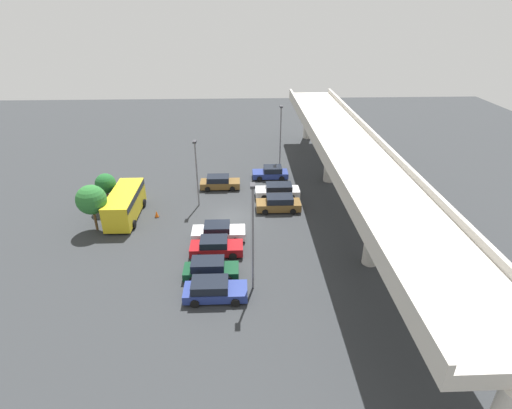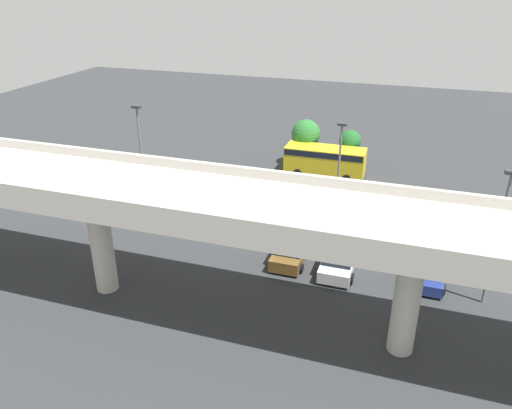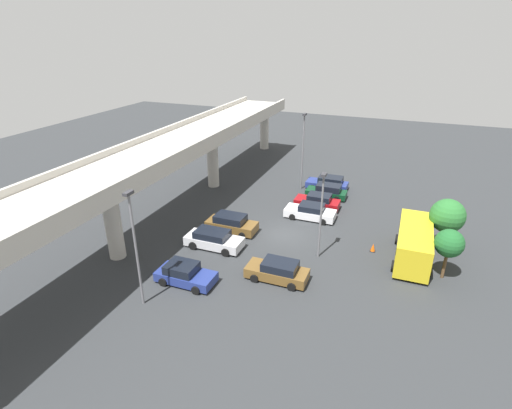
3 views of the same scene
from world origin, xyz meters
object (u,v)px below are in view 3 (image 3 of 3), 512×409
at_px(parked_car_1, 278,271).
at_px(lamp_post_mid_lot, 303,146).
at_px(parked_car_5, 318,202).
at_px(lamp_post_by_overpass, 135,242).
at_px(tree_front_centre, 447,216).
at_px(parked_car_0, 185,274).
at_px(parked_car_7, 328,183).
at_px(parked_car_2, 214,239).
at_px(tree_front_left, 449,244).
at_px(parked_car_6, 327,191).
at_px(parked_car_4, 310,212).
at_px(shuttle_bus, 414,241).
at_px(lamp_post_near_aisle, 321,209).
at_px(traffic_cone, 373,248).
at_px(parked_car_3, 231,224).

distance_m(parked_car_1, lamp_post_mid_lot, 19.20).
relative_size(parked_car_5, lamp_post_by_overpass, 0.55).
xyz_separation_m(lamp_post_mid_lot, tree_front_centre, (-9.35, -14.72, -1.86)).
relative_size(parked_car_0, parked_car_7, 0.93).
height_order(parked_car_0, parked_car_7, parked_car_7).
height_order(parked_car_2, tree_front_left, tree_front_left).
height_order(parked_car_0, parked_car_6, parked_car_6).
height_order(parked_car_1, parked_car_6, parked_car_1).
bearing_deg(parked_car_1, tree_front_centre, -141.51).
xyz_separation_m(parked_car_4, shuttle_bus, (-4.42, -9.52, 0.95)).
xyz_separation_m(parked_car_1, lamp_post_mid_lot, (18.41, 3.32, 4.32)).
xyz_separation_m(parked_car_1, lamp_post_near_aisle, (4.28, -2.05, 3.55)).
bearing_deg(lamp_post_near_aisle, traffic_cone, -58.18).
xyz_separation_m(parked_car_6, shuttle_bus, (-10.20, -9.13, 0.90)).
bearing_deg(parked_car_2, shuttle_bus, 14.59).
distance_m(parked_car_7, lamp_post_near_aisle, 15.76).
distance_m(parked_car_4, tree_front_left, 13.53).
bearing_deg(traffic_cone, parked_car_2, 108.47).
xyz_separation_m(lamp_post_by_overpass, traffic_cone, (12.80, -13.70, -4.46)).
height_order(tree_front_left, tree_front_centre, tree_front_centre).
bearing_deg(parked_car_1, lamp_post_near_aisle, -115.63).
bearing_deg(lamp_post_by_overpass, parked_car_0, -23.30).
bearing_deg(parked_car_3, lamp_post_by_overpass, -95.70).
relative_size(parked_car_2, tree_front_centre, 1.06).
relative_size(parked_car_1, parked_car_4, 0.94).
height_order(parked_car_0, tree_front_left, tree_front_left).
distance_m(parked_car_7, lamp_post_mid_lot, 5.32).
height_order(parked_car_7, shuttle_bus, shuttle_bus).
xyz_separation_m(shuttle_bus, traffic_cone, (0.14, 3.05, -1.31)).
xyz_separation_m(parked_car_6, traffic_cone, (-10.06, -6.07, -0.41)).
bearing_deg(tree_front_left, parked_car_7, 38.80).
relative_size(parked_car_1, parked_car_7, 0.98).
bearing_deg(parked_car_5, tree_front_centre, 158.36).
height_order(parked_car_5, parked_car_7, parked_car_5).
xyz_separation_m(shuttle_bus, tree_front_centre, (2.41, -2.24, 1.56)).
bearing_deg(parked_car_0, parked_car_6, 72.36).
height_order(parked_car_6, traffic_cone, parked_car_6).
relative_size(parked_car_5, shuttle_bus, 0.62).
bearing_deg(lamp_post_by_overpass, parked_car_5, -20.40).
bearing_deg(parked_car_4, parked_car_6, -93.88).
bearing_deg(tree_front_centre, parked_car_7, 48.68).
height_order(parked_car_5, tree_front_left, tree_front_left).
bearing_deg(parked_car_6, parked_car_7, -80.44).
xyz_separation_m(parked_car_3, lamp_post_near_aisle, (-1.48, -8.47, 3.50)).
height_order(parked_car_3, traffic_cone, parked_car_3).
relative_size(parked_car_1, lamp_post_mid_lot, 0.53).
bearing_deg(parked_car_6, shuttle_bus, 131.83).
bearing_deg(parked_car_0, traffic_cone, 37.94).
relative_size(parked_car_6, parked_car_7, 0.93).
height_order(parked_car_6, parked_car_7, parked_car_6).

